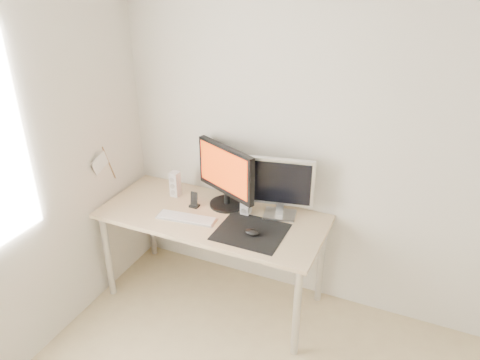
% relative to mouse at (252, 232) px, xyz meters
% --- Properties ---
extents(wall_back, '(3.50, 0.00, 3.50)m').
position_rel_mouse_xyz_m(wall_back, '(0.57, 0.49, 0.50)').
color(wall_back, silver).
rests_on(wall_back, ground).
extents(mousepad, '(0.45, 0.40, 0.00)m').
position_rel_mouse_xyz_m(mousepad, '(-0.02, 0.03, -0.02)').
color(mousepad, black).
rests_on(mousepad, desk).
extents(mouse, '(0.11, 0.06, 0.04)m').
position_rel_mouse_xyz_m(mouse, '(0.00, 0.00, 0.00)').
color(mouse, black).
rests_on(mouse, mousepad).
extents(desk, '(1.60, 0.70, 0.73)m').
position_rel_mouse_xyz_m(desk, '(-0.36, 0.12, -0.10)').
color(desk, '#D1B587').
rests_on(desk, ground).
extents(main_monitor, '(0.52, 0.34, 0.47)m').
position_rel_mouse_xyz_m(main_monitor, '(-0.32, 0.28, 0.23)').
color(main_monitor, black).
rests_on(main_monitor, desk).
extents(second_monitor, '(0.45, 0.20, 0.43)m').
position_rel_mouse_xyz_m(second_monitor, '(0.08, 0.31, 0.22)').
color(second_monitor, silver).
rests_on(second_monitor, desk).
extents(speaker_left, '(0.06, 0.08, 0.19)m').
position_rel_mouse_xyz_m(speaker_left, '(-0.74, 0.26, 0.08)').
color(speaker_left, white).
rests_on(speaker_left, desk).
extents(speaker_right, '(0.06, 0.08, 0.19)m').
position_rel_mouse_xyz_m(speaker_right, '(-0.15, 0.24, 0.08)').
color(speaker_right, silver).
rests_on(speaker_right, desk).
extents(keyboard, '(0.43, 0.17, 0.02)m').
position_rel_mouse_xyz_m(keyboard, '(-0.49, 0.00, -0.01)').
color(keyboard, '#AEAEB0').
rests_on(keyboard, desk).
extents(phone_dock, '(0.07, 0.06, 0.12)m').
position_rel_mouse_xyz_m(phone_dock, '(-0.53, 0.17, 0.01)').
color(phone_dock, black).
rests_on(phone_dock, desk).
extents(pennant, '(0.01, 0.23, 0.29)m').
position_rel_mouse_xyz_m(pennant, '(-1.14, -0.02, 0.30)').
color(pennant, '#A57F54').
rests_on(pennant, wall_left).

